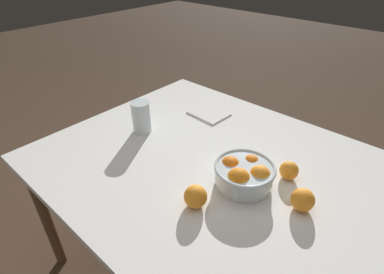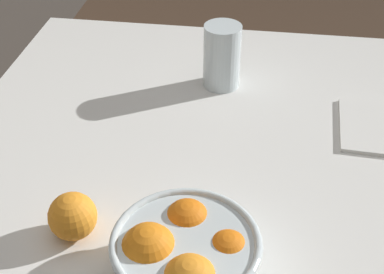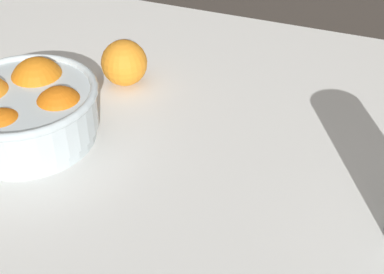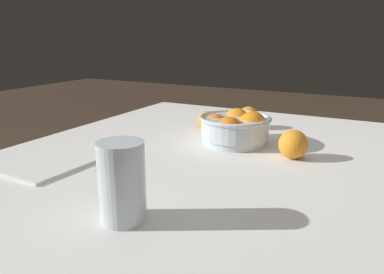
% 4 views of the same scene
% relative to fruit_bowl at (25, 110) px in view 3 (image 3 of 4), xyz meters
% --- Properties ---
extents(dining_table, '(1.35, 1.09, 0.71)m').
position_rel_fruit_bowl_xyz_m(dining_table, '(0.16, -0.03, -0.11)').
color(dining_table, white).
rests_on(dining_table, ground_plane).
extents(fruit_bowl, '(0.22, 0.22, 0.10)m').
position_rel_fruit_bowl_xyz_m(fruit_bowl, '(0.00, 0.00, 0.00)').
color(fruit_bowl, silver).
rests_on(fruit_bowl, dining_table).
extents(orange_loose_front, '(0.08, 0.08, 0.08)m').
position_rel_fruit_bowl_xyz_m(orange_loose_front, '(0.06, 0.19, -0.01)').
color(orange_loose_front, orange).
rests_on(orange_loose_front, dining_table).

